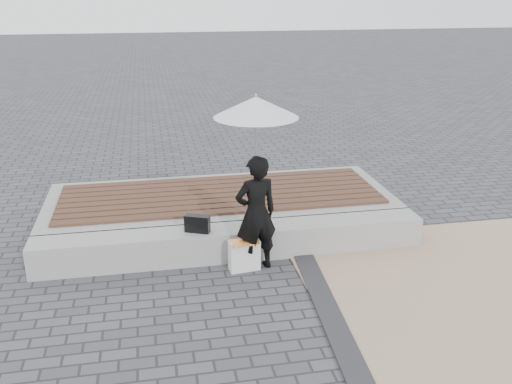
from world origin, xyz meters
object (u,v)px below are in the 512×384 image
(seating_ledge, at_px, (233,242))
(parasol, at_px, (256,107))
(canvas_tote, at_px, (244,255))
(handbag, at_px, (197,224))
(woman, at_px, (256,214))

(seating_ledge, height_order, parasol, parasol)
(canvas_tote, bearing_deg, handbag, 139.06)
(handbag, bearing_deg, parasol, -2.33)
(woman, distance_m, handbag, 0.79)
(woman, xyz_separation_m, parasol, (0.00, 0.00, 1.29))
(parasol, relative_size, canvas_tote, 3.16)
(woman, height_order, canvas_tote, woman)
(seating_ledge, distance_m, canvas_tote, 0.41)
(seating_ledge, relative_size, parasol, 4.04)
(seating_ledge, distance_m, woman, 0.68)
(seating_ledge, height_order, handbag, handbag)
(parasol, xyz_separation_m, handbag, (-0.68, 0.33, -1.51))
(seating_ledge, bearing_deg, canvas_tote, -79.21)
(woman, bearing_deg, handbag, -37.80)
(parasol, bearing_deg, handbag, 154.37)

